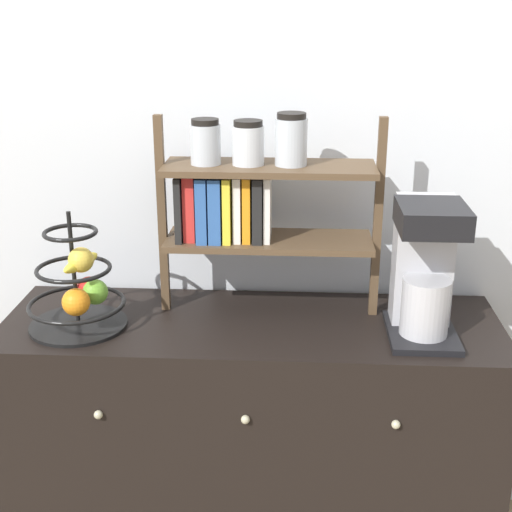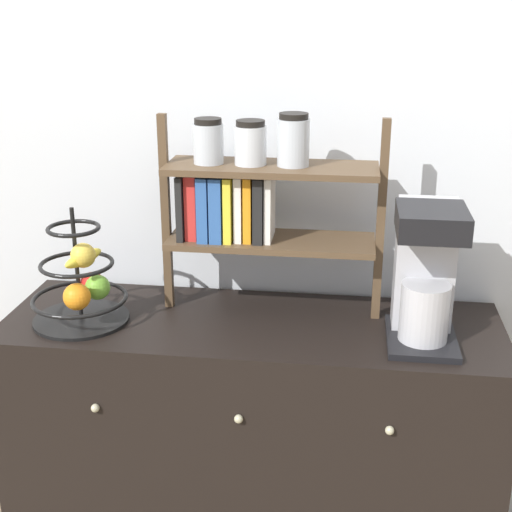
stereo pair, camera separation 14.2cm
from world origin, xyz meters
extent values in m
cube|color=silver|center=(0.00, 0.51, 1.30)|extent=(7.00, 0.05, 2.60)
cube|color=black|center=(0.00, 0.23, 0.39)|extent=(1.44, 0.47, 0.78)
sphere|color=#B2AD8C|center=(-0.40, -0.01, 0.61)|extent=(0.02, 0.02, 0.02)
sphere|color=#B2AD8C|center=(0.00, -0.01, 0.61)|extent=(0.02, 0.02, 0.02)
sphere|color=#B2AD8C|center=(0.40, -0.01, 0.61)|extent=(0.02, 0.02, 0.02)
cube|color=black|center=(0.48, 0.17, 0.79)|extent=(0.19, 0.25, 0.02)
cube|color=#B7B7BC|center=(0.48, 0.24, 0.98)|extent=(0.16, 0.10, 0.36)
cylinder|color=#B7B7BC|center=(0.48, 0.15, 0.88)|extent=(0.13, 0.13, 0.16)
cube|color=black|center=(0.48, 0.16, 1.13)|extent=(0.18, 0.20, 0.07)
cylinder|color=black|center=(-0.49, 0.18, 0.79)|extent=(0.28, 0.28, 0.01)
cylinder|color=black|center=(-0.49, 0.18, 0.96)|extent=(0.01, 0.01, 0.33)
torus|color=black|center=(-0.49, 0.18, 0.85)|extent=(0.27, 0.27, 0.01)
torus|color=black|center=(-0.49, 0.18, 0.96)|extent=(0.21, 0.21, 0.01)
torus|color=black|center=(-0.49, 0.18, 1.06)|extent=(0.15, 0.15, 0.01)
sphere|color=red|center=(-0.46, 0.20, 0.89)|extent=(0.07, 0.07, 0.07)
sphere|color=#6BAD33|center=(-0.43, 0.18, 0.89)|extent=(0.07, 0.07, 0.07)
sphere|color=orange|center=(-0.47, 0.10, 0.89)|extent=(0.08, 0.08, 0.08)
ellipsoid|color=yellow|center=(-0.46, 0.17, 0.98)|extent=(0.08, 0.15, 0.04)
sphere|color=gold|center=(-0.46, 0.16, 0.99)|extent=(0.07, 0.07, 0.07)
cube|color=brown|center=(-0.26, 0.32, 1.07)|extent=(0.02, 0.02, 0.58)
cube|color=brown|center=(0.35, 0.32, 1.07)|extent=(0.02, 0.02, 0.58)
cube|color=brown|center=(0.05, 0.32, 1.00)|extent=(0.59, 0.20, 0.02)
cube|color=brown|center=(0.05, 0.32, 1.22)|extent=(0.59, 0.20, 0.02)
cube|color=black|center=(-0.20, 0.32, 1.11)|extent=(0.02, 0.15, 0.19)
cube|color=red|center=(-0.18, 0.32, 1.11)|extent=(0.03, 0.12, 0.19)
cube|color=#2D599E|center=(-0.14, 0.32, 1.11)|extent=(0.03, 0.16, 0.19)
cube|color=#2D599E|center=(-0.10, 0.32, 1.11)|extent=(0.03, 0.16, 0.19)
cube|color=yellow|center=(-0.07, 0.32, 1.11)|extent=(0.02, 0.15, 0.19)
cube|color=white|center=(-0.04, 0.32, 1.11)|extent=(0.02, 0.13, 0.19)
cube|color=orange|center=(-0.01, 0.32, 1.11)|extent=(0.02, 0.13, 0.19)
cube|color=black|center=(0.02, 0.32, 1.11)|extent=(0.03, 0.14, 0.19)
cube|color=white|center=(0.04, 0.32, 1.11)|extent=(0.02, 0.13, 0.19)
cylinder|color=silver|center=(-0.13, 0.32, 1.28)|extent=(0.08, 0.08, 0.11)
cylinder|color=black|center=(-0.13, 0.32, 1.35)|extent=(0.08, 0.08, 0.02)
cylinder|color=silver|center=(-0.01, 0.32, 1.28)|extent=(0.09, 0.09, 0.11)
cylinder|color=black|center=(-0.01, 0.32, 1.34)|extent=(0.08, 0.08, 0.02)
cylinder|color=silver|center=(0.11, 0.32, 1.29)|extent=(0.09, 0.09, 0.13)
cylinder|color=black|center=(0.11, 0.32, 1.36)|extent=(0.08, 0.08, 0.02)
camera|label=1|loc=(0.12, -1.63, 1.66)|focal=50.00mm
camera|label=2|loc=(0.27, -1.62, 1.66)|focal=50.00mm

